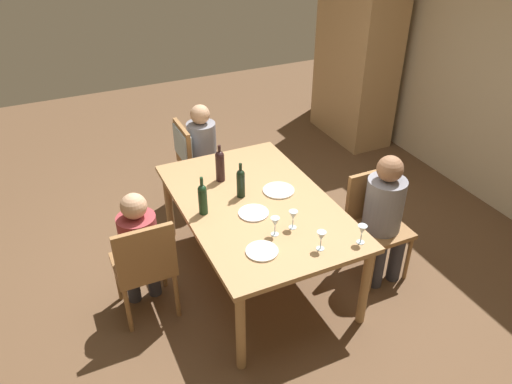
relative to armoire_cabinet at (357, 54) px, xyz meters
The scene contains 19 objects.
ground_plane 3.27m from the armoire_cabinet, 49.10° to the right, with size 10.00×10.00×0.00m, color brown.
armoire_cabinet is the anchor object (origin of this frame).
dining_table 3.11m from the armoire_cabinet, 49.10° to the right, with size 1.84×1.16×0.76m.
chair_near 3.95m from the armoire_cabinet, 57.39° to the right, with size 0.44×0.44×0.92m.
chair_left_end 2.61m from the armoire_cabinet, 73.66° to the right, with size 0.44×0.46×0.92m.
chair_far_right 2.78m from the armoire_cabinet, 30.27° to the right, with size 0.44×0.44×0.92m.
person_woman_host 3.88m from the armoire_cabinet, 58.81° to the right, with size 0.33×0.29×1.09m.
person_man_bearded 2.46m from the armoire_cabinet, 72.66° to the right, with size 0.29×0.34×1.10m.
person_man_guest 2.85m from the armoire_cabinet, 29.11° to the right, with size 0.36×0.32×1.16m.
wine_bottle_tall_green 2.93m from the armoire_cabinet, 57.38° to the right, with size 0.08×0.08×0.34m.
wine_bottle_dark_red 3.41m from the armoire_cabinet, 54.39° to the right, with size 0.07×0.07×0.32m.
wine_bottle_short_olive 3.06m from the armoire_cabinet, 51.93° to the right, with size 0.07×0.07×0.31m.
wine_glass_near_left 3.51m from the armoire_cabinet, 38.31° to the right, with size 0.07×0.07×0.15m.
wine_glass_centre 3.31m from the armoire_cabinet, 42.35° to the right, with size 0.07×0.07×0.15m.
wine_glass_near_right 3.38m from the armoire_cabinet, 33.67° to the right, with size 0.07×0.07×0.15m.
wine_glass_far 3.43m from the armoire_cabinet, 44.11° to the right, with size 0.07×0.07×0.15m.
dinner_plate_host 3.66m from the armoire_cabinet, 44.51° to the right, with size 0.23×0.23×0.01m, color silver.
dinner_plate_guest_left 3.26m from the armoire_cabinet, 48.27° to the right, with size 0.24×0.24×0.01m, color white.
dinner_plate_guest_right 2.87m from the armoire_cabinet, 47.04° to the right, with size 0.26×0.26×0.01m, color silver.
Camera 1 is at (3.01, -1.40, 2.99)m, focal length 34.84 mm.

